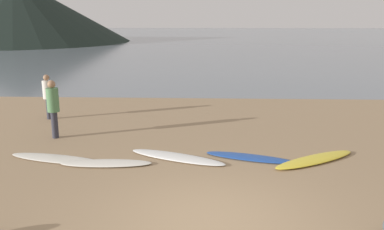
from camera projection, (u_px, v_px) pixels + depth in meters
name	position (u px, v px, depth m)	size (l,w,h in m)	color
ground_plane	(210.00, 106.00, 17.01)	(120.00, 120.00, 0.20)	#997C5B
ocean_water	(209.00, 37.00, 66.58)	(140.00, 100.00, 0.01)	slate
headland_hill	(15.00, 10.00, 54.76)	(30.04, 30.04, 8.42)	black
surfboard_0	(57.00, 159.00, 10.38)	(2.67, 0.57, 0.06)	silver
surfboard_1	(106.00, 163.00, 10.04)	(2.23, 0.55, 0.08)	silver
surfboard_2	(177.00, 157.00, 10.47)	(2.65, 0.58, 0.08)	white
surfboard_3	(250.00, 157.00, 10.47)	(2.32, 0.52, 0.07)	#1E479E
surfboard_4	(315.00, 159.00, 10.28)	(2.58, 0.55, 0.09)	yellow
person_0	(53.00, 104.00, 12.02)	(0.35, 0.35, 1.73)	#2D2D38
person_1	(48.00, 93.00, 14.27)	(0.32, 0.32, 1.57)	#2D2D38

